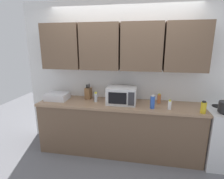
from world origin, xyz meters
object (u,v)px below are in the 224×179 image
at_px(bottle_clear_tall, 96,97).
at_px(bottle_yellow_mustard, 203,107).
at_px(bottle_blue_cleaner, 153,102).
at_px(bottle_white_jar, 170,105).
at_px(microwave, 122,95).
at_px(knife_block, 88,93).
at_px(dish_rack, 57,96).
at_px(bottle_spice_jar, 159,99).

height_order(bottle_clear_tall, bottle_yellow_mustard, bottle_yellow_mustard).
distance_m(bottle_blue_cleaner, bottle_white_jar, 0.26).
bearing_deg(bottle_clear_tall, bottle_blue_cleaner, -9.59).
distance_m(microwave, knife_block, 0.65).
bearing_deg(dish_rack, bottle_white_jar, -4.43).
relative_size(dish_rack, knife_block, 1.36).
relative_size(microwave, dish_rack, 1.26).
xyz_separation_m(dish_rack, bottle_white_jar, (1.92, -0.15, 0.01)).
relative_size(dish_rack, bottle_yellow_mustard, 2.12).
relative_size(dish_rack, bottle_spice_jar, 2.35).
relative_size(bottle_blue_cleaner, bottle_white_jar, 1.40).
xyz_separation_m(knife_block, bottle_white_jar, (1.39, -0.31, -0.03)).
relative_size(bottle_clear_tall, bottle_spice_jar, 1.06).
distance_m(bottle_yellow_mustard, bottle_white_jar, 0.46).
bearing_deg(bottle_white_jar, bottle_blue_cleaner, -179.06).
distance_m(knife_block, bottle_yellow_mustard, 1.88).
xyz_separation_m(bottle_blue_cleaner, bottle_yellow_mustard, (0.72, -0.06, -0.02)).
xyz_separation_m(bottle_clear_tall, bottle_blue_cleaner, (0.95, -0.16, 0.02)).
height_order(knife_block, bottle_clear_tall, knife_block).
bearing_deg(dish_rack, bottle_yellow_mustard, -5.18).
height_order(microwave, bottle_white_jar, microwave).
relative_size(microwave, bottle_blue_cleaner, 2.24).
relative_size(microwave, knife_block, 1.72).
xyz_separation_m(bottle_yellow_mustard, bottle_white_jar, (-0.46, 0.07, -0.02)).
height_order(microwave, bottle_blue_cleaner, microwave).
xyz_separation_m(knife_block, bottle_clear_tall, (0.18, -0.15, -0.02)).
distance_m(microwave, bottle_white_jar, 0.78).
height_order(dish_rack, bottle_blue_cleaner, bottle_blue_cleaner).
height_order(bottle_blue_cleaner, bottle_white_jar, bottle_blue_cleaner).
bearing_deg(bottle_blue_cleaner, bottle_spice_jar, 67.70).
bearing_deg(bottle_clear_tall, bottle_spice_jar, 6.88).
bearing_deg(bottle_clear_tall, bottle_white_jar, -7.38).
distance_m(bottle_spice_jar, bottle_yellow_mustard, 0.69).
relative_size(knife_block, bottle_yellow_mustard, 1.56).
distance_m(dish_rack, knife_block, 0.55).
height_order(bottle_spice_jar, bottle_white_jar, bottle_spice_jar).
xyz_separation_m(bottle_blue_cleaner, bottle_spice_jar, (0.12, 0.29, -0.03)).
bearing_deg(bottle_clear_tall, microwave, -0.12).
distance_m(bottle_clear_tall, bottle_blue_cleaner, 0.96).
bearing_deg(bottle_spice_jar, bottle_yellow_mustard, -30.50).
bearing_deg(bottle_blue_cleaner, dish_rack, 174.75).
distance_m(knife_block, bottle_spice_jar, 1.25).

